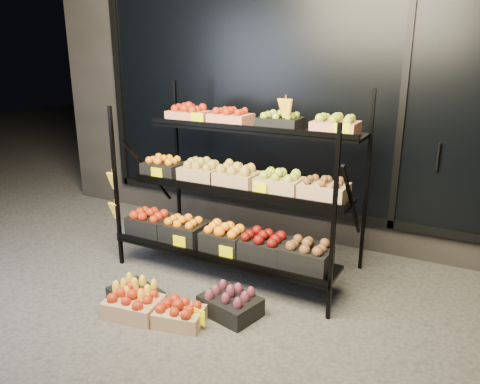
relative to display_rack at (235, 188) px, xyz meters
The scene contains 9 objects.
ground 0.99m from the display_rack, 88.76° to the right, with size 24.00×24.00×0.00m, color #514F4C.
building 2.21m from the display_rack, 89.62° to the left, with size 6.00×2.08×3.50m.
display_rack is the anchor object (origin of this frame).
tag_floor_a 1.25m from the display_rack, 102.21° to the right, with size 0.13×0.01×0.12m, color #FFF800.
tag_floor_b 1.26m from the display_rack, 76.69° to the right, with size 0.13×0.01×0.12m, color #FFF800.
floor_crate_left 1.32m from the display_rack, 105.37° to the right, with size 0.45×0.36×0.21m.
floor_crate_midleft 1.24m from the display_rack, 111.47° to the right, with size 0.48×0.41×0.20m.
floor_crate_midright 1.24m from the display_rack, 85.34° to the right, with size 0.40×0.33×0.19m.
floor_crate_right 1.06m from the display_rack, 63.96° to the right, with size 0.50×0.41×0.21m.
Camera 1 is at (1.91, -2.91, 1.97)m, focal length 35.00 mm.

